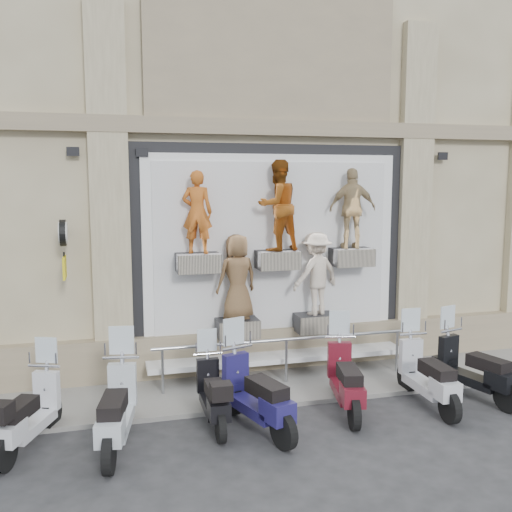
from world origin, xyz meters
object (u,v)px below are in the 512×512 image
object	(u,v)px
scooter_b	(28,399)
scooter_h	(475,356)
clock_sign_bracket	(63,241)
scooter_d	(213,382)
scooter_f	(346,366)
scooter_g	(428,362)
guard_rail	(286,362)
scooter_c	(116,394)
scooter_e	(256,379)

from	to	relation	value
scooter_b	scooter_h	world-z (taller)	scooter_h
clock_sign_bracket	scooter_b	distance (m)	2.84
scooter_b	scooter_d	world-z (taller)	scooter_b
scooter_f	scooter_g	world-z (taller)	scooter_f
guard_rail	scooter_c	distance (m)	3.61
scooter_g	scooter_h	distance (m)	0.99
guard_rail	scooter_e	size ratio (longest dim) A/B	2.49
clock_sign_bracket	scooter_c	size ratio (longest dim) A/B	0.51
scooter_e	scooter_b	bearing A→B (deg)	157.67
guard_rail	scooter_f	distance (m)	1.55
clock_sign_bracket	scooter_h	world-z (taller)	clock_sign_bracket
scooter_f	scooter_e	bearing A→B (deg)	-156.20
scooter_b	scooter_c	distance (m)	1.26
scooter_c	clock_sign_bracket	bearing A→B (deg)	119.03
guard_rail	clock_sign_bracket	bearing A→B (deg)	173.16
scooter_b	scooter_e	distance (m)	3.31
scooter_d	scooter_e	xyz separation A→B (m)	(0.60, -0.37, 0.12)
guard_rail	scooter_d	bearing A→B (deg)	-140.81
clock_sign_bracket	scooter_h	xyz separation A→B (m)	(6.91, -1.92, -2.02)
scooter_c	scooter_e	xyz separation A→B (m)	(2.08, 0.04, 0.01)
scooter_g	scooter_b	bearing A→B (deg)	-179.33
scooter_d	scooter_e	distance (m)	0.71
scooter_d	scooter_g	distance (m)	3.67
scooter_b	scooter_e	xyz separation A→B (m)	(3.30, -0.27, 0.08)
scooter_c	scooter_e	distance (m)	2.08
scooter_e	scooter_h	size ratio (longest dim) A/B	1.06
scooter_c	guard_rail	bearing A→B (deg)	39.25
clock_sign_bracket	scooter_f	xyz separation A→B (m)	(4.49, -1.86, -2.01)
scooter_c	scooter_h	size ratio (longest dim) A/B	1.05
scooter_e	scooter_g	world-z (taller)	scooter_e
scooter_c	scooter_f	bearing A→B (deg)	15.53
scooter_f	scooter_g	bearing A→B (deg)	6.50
scooter_e	clock_sign_bracket	bearing A→B (deg)	125.00
scooter_b	scooter_f	xyz separation A→B (m)	(4.94, 0.05, 0.05)
scooter_d	scooter_g	size ratio (longest dim) A/B	0.90
guard_rail	scooter_h	distance (m)	3.36
clock_sign_bracket	scooter_e	bearing A→B (deg)	-37.44
scooter_f	scooter_h	bearing A→B (deg)	11.21
guard_rail	scooter_d	distance (m)	2.14
scooter_b	clock_sign_bracket	bearing A→B (deg)	98.35
scooter_c	scooter_f	xyz separation A→B (m)	(3.72, 0.36, -0.03)
scooter_f	scooter_b	bearing A→B (deg)	-166.77
scooter_e	guard_rail	bearing A→B (deg)	40.98
scooter_d	scooter_h	xyz separation A→B (m)	(4.65, -0.12, 0.07)
scooter_h	scooter_d	bearing A→B (deg)	163.06
scooter_b	scooter_c	world-z (taller)	scooter_c
scooter_c	scooter_f	world-z (taller)	scooter_c
guard_rail	scooter_b	distance (m)	4.59
scooter_b	scooter_c	bearing A→B (deg)	7.12
scooter_e	scooter_f	distance (m)	1.67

